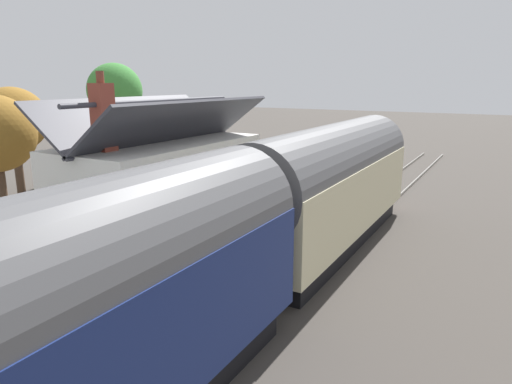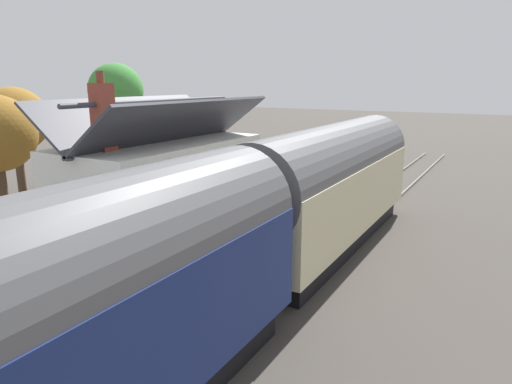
# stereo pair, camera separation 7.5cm
# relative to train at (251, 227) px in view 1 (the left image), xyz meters

# --- Properties ---
(ground_plane) EXTENTS (160.00, 160.00, 0.00)m
(ground_plane) POSITION_rel_train_xyz_m (3.22, 0.90, -2.22)
(ground_plane) COLOR #423D38
(platform) EXTENTS (32.00, 5.73, 0.89)m
(platform) POSITION_rel_train_xyz_m (3.22, 4.76, -1.78)
(platform) COLOR gray
(platform) RESTS_ON ground
(platform_edge_coping) EXTENTS (32.00, 0.36, 0.02)m
(platform_edge_coping) POSITION_rel_train_xyz_m (3.22, 2.08, -1.33)
(platform_edge_coping) COLOR beige
(platform_edge_coping) RESTS_ON platform
(rail_near) EXTENTS (52.00, 0.08, 0.14)m
(rail_near) POSITION_rel_train_xyz_m (3.22, -0.72, -2.15)
(rail_near) COLOR gray
(rail_near) RESTS_ON ground
(rail_far) EXTENTS (52.00, 0.08, 0.14)m
(rail_far) POSITION_rel_train_xyz_m (3.22, 0.72, -2.15)
(rail_far) COLOR gray
(rail_far) RESTS_ON ground
(train) EXTENTS (22.24, 2.73, 4.32)m
(train) POSITION_rel_train_xyz_m (0.00, 0.00, 0.00)
(train) COLOR black
(train) RESTS_ON ground
(station_building) EXTENTS (8.32, 4.19, 5.19)m
(station_building) POSITION_rel_train_xyz_m (3.35, 5.79, 0.16)
(station_building) COLOR white
(station_building) RESTS_ON platform
(bench_by_lamp) EXTENTS (1.40, 0.44, 0.88)m
(bench_by_lamp) POSITION_rel_train_xyz_m (10.61, 3.98, -0.86)
(bench_by_lamp) COLOR teal
(bench_by_lamp) RESTS_ON platform
(bench_platform_end) EXTENTS (1.41, 0.47, 0.88)m
(bench_platform_end) POSITION_rel_train_xyz_m (-2.09, 4.07, -0.86)
(bench_platform_end) COLOR teal
(bench_platform_end) RESTS_ON platform
(planter_bench_left) EXTENTS (0.91, 0.32, 0.61)m
(planter_bench_left) POSITION_rel_train_xyz_m (9.82, 3.20, -1.04)
(planter_bench_left) COLOR #9E5138
(planter_bench_left) RESTS_ON platform
(planter_edge_far) EXTENTS (0.46, 0.46, 0.71)m
(planter_edge_far) POSITION_rel_train_xyz_m (15.02, 3.61, -0.96)
(planter_edge_far) COLOR black
(planter_edge_far) RESTS_ON platform
(station_sign_board) EXTENTS (0.96, 0.06, 1.57)m
(station_sign_board) POSITION_rel_train_xyz_m (9.10, 2.58, -0.15)
(station_sign_board) COLOR black
(station_sign_board) RESTS_ON platform
(tree_far_left) EXTENTS (3.49, 3.27, 5.52)m
(tree_far_left) POSITION_rel_train_xyz_m (4.71, 16.73, 1.63)
(tree_far_left) COLOR #4C3828
(tree_far_left) RESTS_ON ground
(tree_mid_background) EXTENTS (3.36, 3.29, 6.88)m
(tree_mid_background) POSITION_rel_train_xyz_m (11.17, 16.20, 2.94)
(tree_mid_background) COLOR #4C3828
(tree_mid_background) RESTS_ON ground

